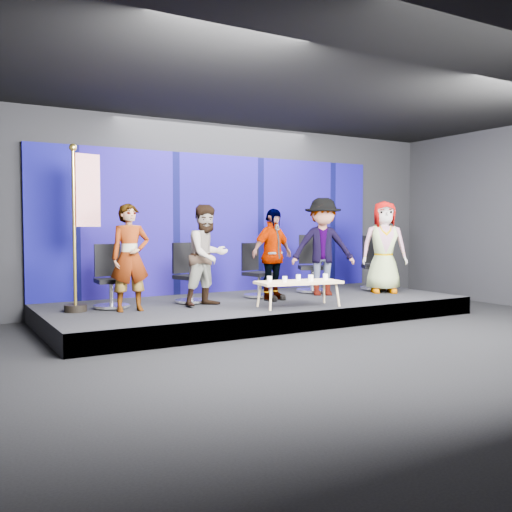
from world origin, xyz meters
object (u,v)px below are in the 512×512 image
object	(u,v)px
panelist_d	(323,247)
panelist_a	(130,258)
mug_b	(285,279)
panelist_e	(384,247)
mug_a	(270,279)
chair_d	(312,273)
panelist_b	(207,255)
chair_a	(110,287)
chair_b	(189,283)
coffee_table	(299,283)
mug_e	(326,277)
mug_c	(298,277)
chair_c	(257,279)
chair_e	(375,272)
panelist_c	(272,254)
mug_d	(311,278)
flag_stand	(82,223)

from	to	relation	value
panelist_d	panelist_a	bearing A→B (deg)	-150.49
mug_b	panelist_e	bearing A→B (deg)	16.21
mug_a	chair_d	bearing A→B (deg)	38.32
panelist_b	panelist_d	distance (m)	2.42
chair_a	chair_b	distance (m)	1.29
panelist_a	coffee_table	bearing A→B (deg)	-17.24
coffee_table	mug_e	world-z (taller)	mug_e
chair_a	mug_a	xyz separation A→B (m)	(2.08, -1.27, 0.13)
chair_d	mug_a	xyz separation A→B (m)	(-1.83, -1.45, 0.09)
panelist_b	mug_c	world-z (taller)	panelist_b
coffee_table	chair_c	bearing A→B (deg)	87.94
panelist_d	chair_e	size ratio (longest dim) A/B	1.66
chair_b	panelist_d	bearing A→B (deg)	-20.98
chair_a	chair_e	world-z (taller)	chair_e
chair_a	mug_e	distance (m)	3.37
chair_e	panelist_e	bearing A→B (deg)	-81.99
panelist_c	mug_c	distance (m)	0.82
mug_c	mug_d	world-z (taller)	mug_d
panelist_b	chair_c	distance (m)	1.43
panelist_c	flag_stand	world-z (taller)	flag_stand
panelist_a	mug_c	distance (m)	2.61
chair_e	mug_a	world-z (taller)	chair_e
chair_a	panelist_a	bearing A→B (deg)	-67.70
mug_e	mug_c	bearing A→B (deg)	163.07
panelist_d	coffee_table	distance (m)	1.69
chair_d	panelist_d	world-z (taller)	panelist_d
mug_b	mug_c	size ratio (longest dim) A/B	0.98
panelist_b	mug_e	world-z (taller)	panelist_b
panelist_b	mug_b	bearing A→B (deg)	-57.11
chair_b	panelist_c	bearing A→B (deg)	-32.28
panelist_a	chair_e	distance (m)	5.11
panelist_c	flag_stand	size ratio (longest dim) A/B	0.63
chair_c	chair_d	size ratio (longest dim) A/B	0.88
chair_e	mug_e	xyz separation A→B (m)	(-2.16, -1.25, 0.10)
chair_b	panelist_b	world-z (taller)	panelist_b
coffee_table	mug_c	distance (m)	0.17
chair_a	mug_c	distance (m)	2.92
chair_a	panelist_b	size ratio (longest dim) A/B	0.61
flag_stand	mug_c	bearing A→B (deg)	-34.30
panelist_b	mug_e	bearing A→B (deg)	-40.58
panelist_a	chair_e	bearing A→B (deg)	6.99
panelist_e	panelist_c	bearing A→B (deg)	-151.33
panelist_a	chair_d	xyz separation A→B (m)	(3.75, 0.65, -0.43)
flag_stand	panelist_e	bearing A→B (deg)	-19.10
panelist_c	mug_c	xyz separation A→B (m)	(0.02, -0.76, -0.33)
chair_e	mug_d	size ratio (longest dim) A/B	11.02
panelist_c	mug_e	xyz separation A→B (m)	(0.45, -0.89, -0.33)
mug_a	mug_e	world-z (taller)	mug_e
panelist_a	panelist_c	xyz separation A→B (m)	(2.46, 0.01, -0.02)
chair_d	panelist_a	bearing A→B (deg)	-143.12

